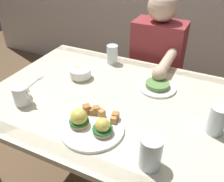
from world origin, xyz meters
TOP-DOWN VIEW (x-y plane):
  - dining_table at (0.00, 0.00)m, footprint 1.20×0.90m
  - eggs_benedict_plate at (0.04, -0.24)m, footprint 0.27×0.27m
  - fruit_bowl at (-0.23, 0.10)m, footprint 0.12×0.12m
  - coffee_mug at (-0.34, -0.23)m, footprint 0.11×0.08m
  - fork at (-0.43, -0.05)m, footprint 0.03×0.16m
  - water_glass_near at (-0.15, 0.35)m, footprint 0.07×0.07m
  - water_glass_far at (0.50, -0.04)m, footprint 0.07×0.07m
  - water_glass_extra at (0.32, -0.32)m, footprint 0.08×0.08m
  - side_plate at (0.19, 0.18)m, footprint 0.20×0.20m
  - diner_person at (0.07, 0.60)m, footprint 0.34×0.54m

SIDE VIEW (x-z plane):
  - dining_table at x=0.00m, z-range 0.26..1.00m
  - diner_person at x=0.07m, z-range 0.08..1.22m
  - fork at x=-0.43m, z-range 0.74..0.74m
  - side_plate at x=0.19m, z-range 0.74..0.77m
  - eggs_benedict_plate at x=0.04m, z-range 0.72..0.81m
  - fruit_bowl at x=-0.23m, z-range 0.74..0.80m
  - coffee_mug at x=-0.34m, z-range 0.74..0.84m
  - water_glass_near at x=-0.15m, z-range 0.73..0.85m
  - water_glass_extra at x=0.32m, z-range 0.73..0.86m
  - water_glass_far at x=0.50m, z-range 0.73..0.86m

